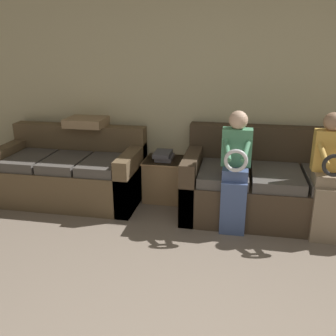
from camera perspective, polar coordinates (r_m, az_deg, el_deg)
name	(u,v)px	position (r m, az deg, el deg)	size (l,w,h in m)	color
wall_back	(227,92)	(4.50, 9.00, 11.35)	(7.69, 0.06, 2.55)	beige
couch_main	(274,187)	(4.27, 15.90, -2.75)	(1.96, 0.98, 0.93)	#473828
couch_side	(72,173)	(4.68, -14.49, -0.81)	(1.70, 0.89, 0.85)	brown
child_left_seated	(236,166)	(3.74, 10.25, 0.26)	(0.30, 0.38, 1.21)	#475B8E
child_right_seated	(328,171)	(3.84, 23.24, -0.48)	(0.29, 0.38, 1.22)	gray
side_shelf	(164,178)	(4.55, -0.59, -1.58)	(0.47, 0.47, 0.50)	#9E7A51
book_stack	(164,156)	(4.45, -0.67, 1.89)	(0.21, 0.29, 0.10)	#4C4C56
throw_pillow	(88,121)	(4.75, -12.15, 6.98)	(0.47, 0.47, 0.10)	#A38460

